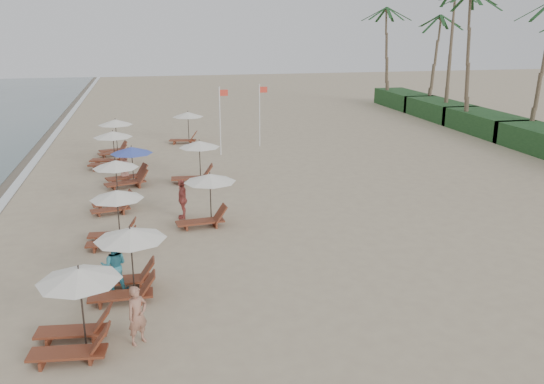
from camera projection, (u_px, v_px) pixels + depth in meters
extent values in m
plane|color=tan|center=(277.00, 271.00, 20.06)|extent=(160.00, 160.00, 0.00)
cube|color=white|center=(0.00, 206.00, 27.09)|extent=(0.50, 140.00, 0.02)
cube|color=#193D1C|center=(486.00, 123.00, 45.00)|extent=(3.20, 8.00, 1.60)
cube|color=#193D1C|center=(439.00, 110.00, 52.02)|extent=(3.20, 8.00, 1.60)
cube|color=#193D1C|center=(404.00, 100.00, 59.04)|extent=(3.20, 8.00, 1.60)
cylinder|color=brown|center=(536.00, 74.00, 40.28)|extent=(0.36, 0.36, 9.80)
cylinder|color=brown|center=(473.00, 64.00, 44.66)|extent=(0.36, 0.36, 10.60)
cylinder|color=brown|center=(450.00, 55.00, 49.61)|extent=(0.36, 0.36, 11.40)
cylinder|color=brown|center=(430.00, 65.00, 55.00)|extent=(0.36, 0.36, 9.00)
cylinder|color=brown|center=(391.00, 58.00, 59.38)|extent=(0.36, 0.36, 9.80)
cylinder|color=black|center=(83.00, 311.00, 14.94)|extent=(0.05, 0.05, 2.25)
cone|color=white|center=(79.00, 275.00, 14.65)|extent=(2.18, 2.18, 0.35)
cylinder|color=black|center=(132.00, 263.00, 18.05)|extent=(0.05, 0.05, 2.14)
cone|color=white|center=(130.00, 234.00, 17.77)|extent=(2.26, 2.26, 0.35)
cylinder|color=black|center=(119.00, 218.00, 22.19)|extent=(0.05, 0.05, 2.13)
cone|color=white|center=(117.00, 195.00, 21.92)|extent=(2.07, 2.07, 0.35)
cylinder|color=black|center=(117.00, 186.00, 26.20)|extent=(0.05, 0.05, 2.32)
cone|color=white|center=(115.00, 164.00, 25.90)|extent=(2.08, 2.08, 0.35)
cylinder|color=black|center=(133.00, 167.00, 30.55)|extent=(0.05, 0.05, 1.99)
cone|color=#3C50B3|center=(132.00, 150.00, 30.29)|extent=(2.24, 2.24, 0.35)
cylinder|color=black|center=(114.00, 150.00, 34.33)|extent=(0.05, 0.05, 2.10)
cone|color=white|center=(113.00, 134.00, 34.06)|extent=(2.33, 2.33, 0.35)
cylinder|color=black|center=(117.00, 138.00, 37.52)|extent=(0.05, 0.05, 2.27)
cone|color=white|center=(115.00, 122.00, 37.22)|extent=(2.23, 2.23, 0.35)
cylinder|color=black|center=(211.00, 200.00, 24.50)|extent=(0.05, 0.05, 2.15)
cone|color=white|center=(210.00, 178.00, 24.23)|extent=(2.24, 2.24, 0.35)
cylinder|color=black|center=(200.00, 162.00, 31.30)|extent=(0.05, 0.05, 2.15)
cone|color=white|center=(199.00, 144.00, 31.03)|extent=(2.24, 2.24, 0.35)
cylinder|color=black|center=(188.00, 128.00, 41.45)|extent=(0.05, 0.05, 2.15)
cone|color=white|center=(188.00, 114.00, 41.18)|extent=(2.24, 2.24, 0.35)
imported|color=#A06C57|center=(137.00, 315.00, 15.30)|extent=(0.72, 0.68, 1.66)
imported|color=teal|center=(114.00, 266.00, 18.34)|extent=(0.90, 0.72, 1.74)
imported|color=#B55048|center=(182.00, 199.00, 25.24)|extent=(0.53, 1.08, 1.77)
imported|color=tan|center=(124.00, 167.00, 31.30)|extent=(0.59, 0.84, 1.62)
cylinder|color=silver|center=(220.00, 121.00, 37.10)|extent=(0.08, 0.08, 4.48)
cube|color=red|center=(224.00, 93.00, 36.63)|extent=(0.55, 0.02, 0.40)
cylinder|color=silver|center=(260.00, 116.00, 39.80)|extent=(0.08, 0.08, 4.37)
cube|color=red|center=(263.00, 90.00, 39.35)|extent=(0.55, 0.02, 0.40)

